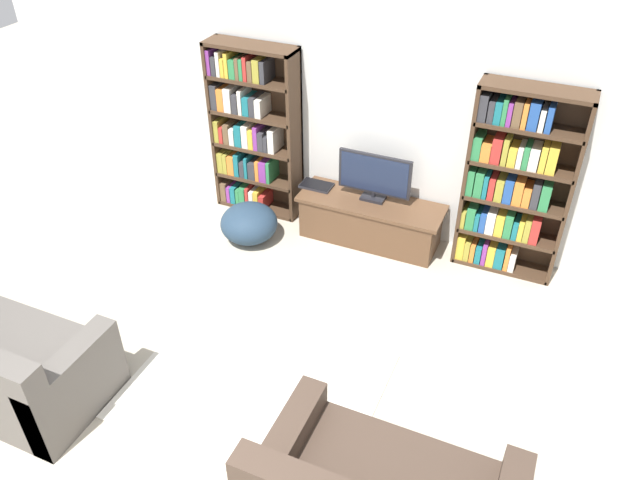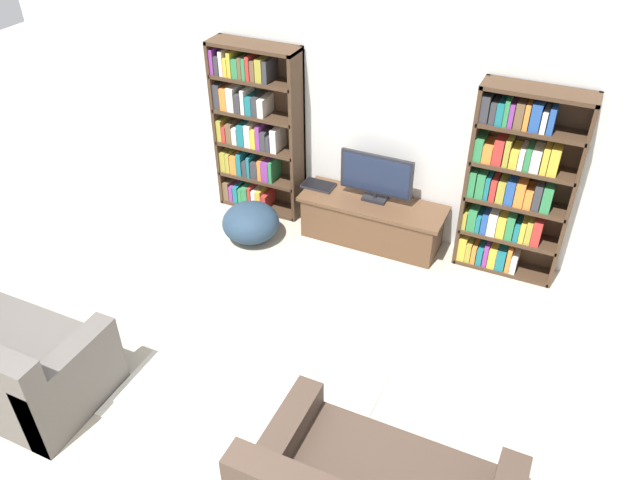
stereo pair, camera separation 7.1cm
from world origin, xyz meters
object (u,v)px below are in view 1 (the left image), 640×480
laptop (317,185)px  bookshelf_right (513,184)px  tv_stand (370,221)px  television (374,176)px  beanbag_ottoman (249,223)px  bookshelf_left (252,130)px

laptop → bookshelf_right: bearing=2.3°
tv_stand → television: 0.49m
bookshelf_right → beanbag_ottoman: (-2.43, -0.61, -0.71)m
bookshelf_right → tv_stand: bearing=-174.3°
tv_stand → laptop: 0.67m
television → beanbag_ottoman: 1.37m
television → laptop: 0.67m
bookshelf_right → tv_stand: bookshelf_right is taller
tv_stand → bookshelf_left: bearing=174.7°
laptop → bookshelf_left: bearing=174.3°
bookshelf_left → tv_stand: 1.56m
tv_stand → laptop: laptop is taller
television → laptop: size_ratio=2.25×
laptop → beanbag_ottoman: size_ratio=0.56×
laptop → tv_stand: bearing=-4.8°
laptop → beanbag_ottoman: (-0.52, -0.54, -0.28)m
bookshelf_left → bookshelf_right: (2.69, -0.00, -0.01)m
television → bookshelf_right: bearing=3.2°
tv_stand → laptop: (-0.62, 0.05, 0.24)m
bookshelf_right → television: size_ratio=2.47×
tv_stand → bookshelf_right: bearing=5.7°
bookshelf_left → laptop: 0.89m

